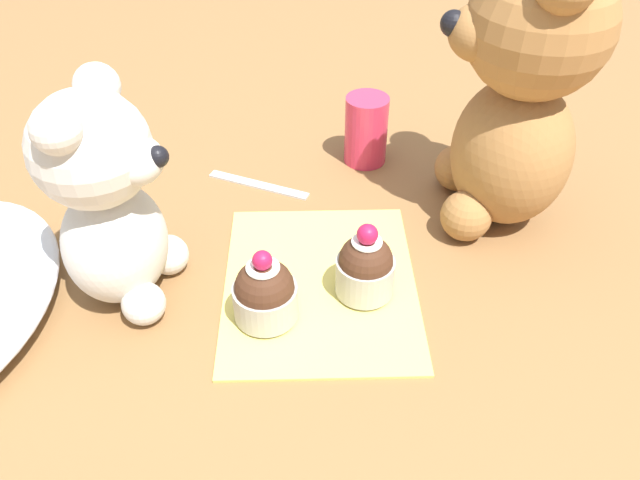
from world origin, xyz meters
name	(u,v)px	position (x,y,z in m)	size (l,w,h in m)	color
ground_plane	(320,285)	(0.00, 0.00, 0.00)	(4.00, 4.00, 0.00)	olive
knitted_placemat	(320,282)	(0.00, 0.00, 0.00)	(0.22, 0.18, 0.01)	#E0D166
teddy_bear_cream	(107,201)	(0.00, 0.18, 0.10)	(0.12, 0.12, 0.21)	silver
teddy_bear_tan	(520,93)	(0.11, -0.19, 0.14)	(0.15, 0.15, 0.28)	#A3703D
cupcake_near_cream_bear	(265,293)	(-0.04, 0.05, 0.03)	(0.06, 0.06, 0.07)	#B2ADA3
cupcake_near_tan_bear	(365,267)	(-0.01, -0.04, 0.03)	(0.05, 0.05, 0.08)	#B2ADA3
juice_glass	(366,130)	(0.22, -0.06, 0.04)	(0.05, 0.05, 0.08)	#DB3356
teaspoon	(258,184)	(0.17, 0.07, 0.00)	(0.12, 0.01, 0.01)	silver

